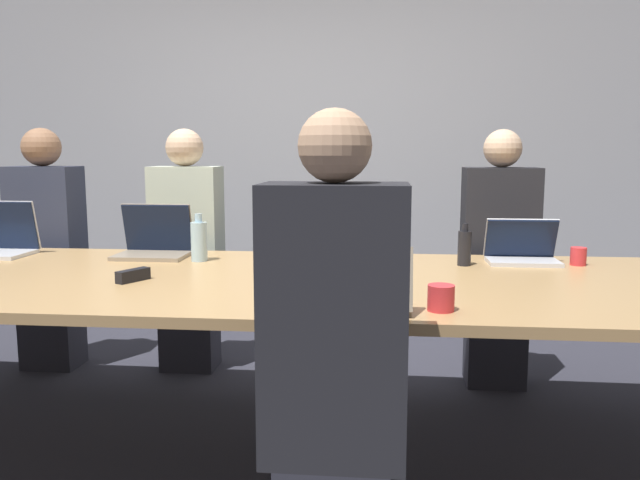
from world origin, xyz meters
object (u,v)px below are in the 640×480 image
(laptop_far_right, at_px, (522,250))
(bottle_near_midright, at_px, (296,273))
(cup_near_midright, at_px, (441,298))
(cup_far_right, at_px, (578,256))
(person_far_midleft, at_px, (188,254))
(bottle_far_right, at_px, (464,247))
(person_near_midright, at_px, (334,374))
(person_far_right, at_px, (498,263))
(laptop_far_left, at_px, (0,239))
(laptop_far_midleft, at_px, (155,241))
(bottle_far_midleft, at_px, (199,241))
(laptop_near_midright, at_px, (364,292))
(stapler, at_px, (133,275))
(person_far_left, at_px, (48,252))

(laptop_far_right, distance_m, bottle_near_midright, 1.29)
(cup_near_midright, bearing_deg, cup_far_right, 52.09)
(person_far_midleft, xyz_separation_m, cup_near_midright, (1.36, -1.49, 0.11))
(bottle_far_right, height_order, person_near_midright, person_near_midright)
(person_far_right, xyz_separation_m, cup_far_right, (0.29, -0.47, 0.12))
(laptop_far_left, height_order, person_near_midright, person_near_midright)
(bottle_far_right, bearing_deg, person_far_right, 64.09)
(laptop_far_right, relative_size, bottle_near_midright, 1.65)
(laptop_far_left, height_order, cup_near_midright, laptop_far_left)
(laptop_far_midleft, distance_m, bottle_far_midleft, 0.30)
(laptop_far_left, bearing_deg, laptop_near_midright, -27.34)
(laptop_far_midleft, relative_size, person_far_midleft, 0.25)
(person_near_midright, xyz_separation_m, cup_near_midright, (0.33, 0.42, 0.13))
(bottle_near_midright, height_order, stapler, bottle_near_midright)
(laptop_far_right, distance_m, person_far_right, 0.45)
(person_far_midleft, bearing_deg, stapler, -83.62)
(person_far_right, distance_m, cup_far_right, 0.56)
(person_far_right, xyz_separation_m, bottle_far_right, (-0.26, -0.53, 0.17))
(bottle_far_midleft, relative_size, cup_far_right, 2.75)
(bottle_far_midleft, relative_size, person_near_midright, 0.16)
(person_far_left, bearing_deg, person_far_right, -0.73)
(laptop_far_right, distance_m, person_near_midright, 1.62)
(laptop_far_left, bearing_deg, bottle_near_midright, -25.83)
(bottle_far_midleft, bearing_deg, person_far_midleft, 112.62)
(cup_far_right, distance_m, bottle_near_midright, 1.47)
(person_far_midleft, distance_m, stapler, 1.14)
(cup_near_midright, distance_m, bottle_near_midright, 0.54)
(person_near_midright, height_order, stapler, person_near_midright)
(bottle_far_midleft, height_order, laptop_far_right, bottle_far_midleft)
(person_far_right, distance_m, bottle_near_midright, 1.59)
(bottle_far_midleft, bearing_deg, laptop_far_left, 175.18)
(bottle_far_midleft, height_order, stapler, bottle_far_midleft)
(laptop_far_left, bearing_deg, laptop_far_right, 0.35)
(person_near_midright, xyz_separation_m, stapler, (-0.90, 0.78, 0.11))
(bottle_far_midleft, xyz_separation_m, cup_far_right, (1.83, 0.07, -0.06))
(laptop_far_right, height_order, person_far_right, person_far_right)
(bottle_far_midleft, xyz_separation_m, bottle_near_midright, (0.58, -0.72, -0.01))
(cup_far_right, xyz_separation_m, stapler, (-1.96, -0.57, -0.02))
(person_far_midleft, bearing_deg, laptop_far_right, -15.61)
(laptop_far_right, xyz_separation_m, person_near_midright, (-0.81, -1.40, -0.15))
(laptop_far_left, xyz_separation_m, laptop_far_midleft, (0.83, 0.03, -0.00))
(laptop_far_midleft, xyz_separation_m, cup_far_right, (2.10, -0.05, -0.03))
(laptop_far_left, xyz_separation_m, person_far_left, (-0.01, 0.47, -0.15))
(laptop_far_left, xyz_separation_m, person_near_midright, (1.87, -1.38, -0.16))
(bottle_far_midleft, xyz_separation_m, person_near_midright, (0.77, -1.29, -0.19))
(laptop_far_right, relative_size, cup_near_midright, 3.74)
(laptop_near_midright, xyz_separation_m, cup_near_midright, (0.26, 0.04, -0.02))
(person_far_midleft, height_order, bottle_far_midleft, person_far_midleft)
(laptop_far_left, distance_m, laptop_far_midleft, 0.83)
(laptop_far_right, relative_size, stapler, 2.23)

